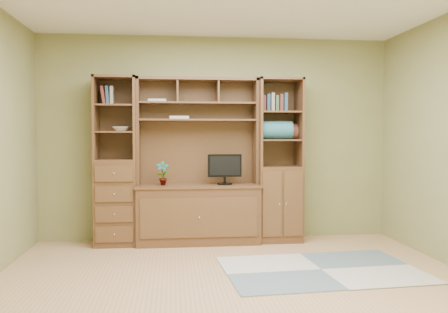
{
  "coord_description": "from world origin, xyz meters",
  "views": [
    {
      "loc": [
        -0.57,
        -4.11,
        1.34
      ],
      "look_at": [
        0.01,
        1.2,
        1.1
      ],
      "focal_mm": 38.0,
      "sensor_mm": 36.0,
      "label": 1
    }
  ],
  "objects": [
    {
      "name": "rug",
      "position": [
        0.89,
        0.4,
        0.01
      ],
      "size": [
        1.99,
        1.41,
        0.01
      ],
      "primitive_type": "cube",
      "rotation": [
        0.0,
        0.0,
        0.07
      ],
      "color": "gray",
      "rests_on": "ground"
    },
    {
      "name": "right_tower",
      "position": [
        0.77,
        1.77,
        1.02
      ],
      "size": [
        0.55,
        0.45,
        2.05
      ],
      "primitive_type": "cube",
      "color": "#4F311B",
      "rests_on": "ground"
    },
    {
      "name": "left_tower",
      "position": [
        -1.26,
        1.77,
        1.02
      ],
      "size": [
        0.5,
        0.45,
        2.05
      ],
      "primitive_type": "cube",
      "color": "#4F311B",
      "rests_on": "ground"
    },
    {
      "name": "magazines",
      "position": [
        -0.49,
        1.82,
        1.56
      ],
      "size": [
        0.24,
        0.17,
        0.04
      ],
      "primitive_type": "cube",
      "color": "#B3AA99",
      "rests_on": "center_hutch"
    },
    {
      "name": "bowl",
      "position": [
        -1.19,
        1.77,
        1.42
      ],
      "size": [
        0.22,
        0.22,
        0.05
      ],
      "primitive_type": "imported",
      "color": "silver",
      "rests_on": "left_tower"
    },
    {
      "name": "blanket_teal",
      "position": [
        0.72,
        1.73,
        1.4
      ],
      "size": [
        0.39,
        0.23,
        0.23
      ],
      "primitive_type": "cube",
      "color": "#295F6C",
      "rests_on": "right_tower"
    },
    {
      "name": "orchid",
      "position": [
        -0.69,
        1.7,
        0.88
      ],
      "size": [
        0.16,
        0.11,
        0.29
      ],
      "primitive_type": "imported",
      "color": "#AF593B",
      "rests_on": "center_hutch"
    },
    {
      "name": "room",
      "position": [
        0.0,
        0.0,
        1.3
      ],
      "size": [
        4.6,
        4.1,
        2.64
      ],
      "color": "tan",
      "rests_on": "ground"
    },
    {
      "name": "monitor",
      "position": [
        0.07,
        1.7,
        0.99
      ],
      "size": [
        0.43,
        0.21,
        0.52
      ],
      "primitive_type": "cube",
      "rotation": [
        0.0,
        0.0,
        0.06
      ],
      "color": "black",
      "rests_on": "center_hutch"
    },
    {
      "name": "blanket_red",
      "position": [
        0.89,
        1.85,
        1.39
      ],
      "size": [
        0.36,
        0.2,
        0.2
      ],
      "primitive_type": "cube",
      "color": "brown",
      "rests_on": "right_tower"
    },
    {
      "name": "center_hutch",
      "position": [
        -0.26,
        1.73,
        1.02
      ],
      "size": [
        1.54,
        0.53,
        2.05
      ],
      "primitive_type": "cube",
      "color": "#4F311B",
      "rests_on": "ground"
    }
  ]
}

